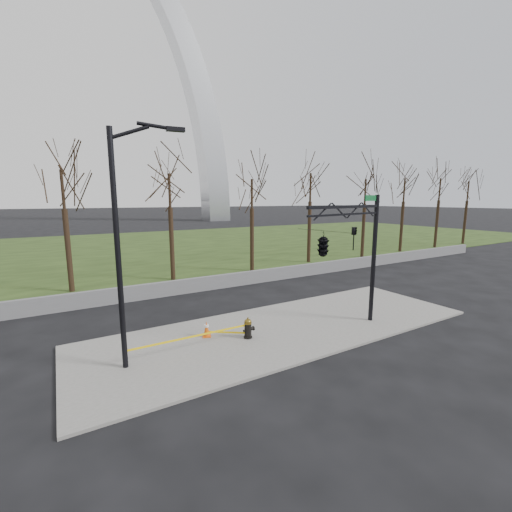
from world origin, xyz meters
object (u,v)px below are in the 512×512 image
fire_hydrant (248,328)px  traffic_cone (207,329)px  street_light (124,234)px  traffic_signal_mast (335,242)px

fire_hydrant → traffic_cone: 1.76m
traffic_cone → street_light: (-3.18, -1.04, 4.26)m
traffic_signal_mast → street_light: bearing=154.0°
fire_hydrant → traffic_signal_mast: size_ratio=0.15×
traffic_cone → street_light: street_light is taller
traffic_cone → street_light: bearing=-162.0°
traffic_cone → traffic_signal_mast: traffic_signal_mast is taller
fire_hydrant → street_light: bearing=-178.0°
traffic_signal_mast → fire_hydrant: bearing=135.1°
traffic_cone → traffic_signal_mast: 6.38m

